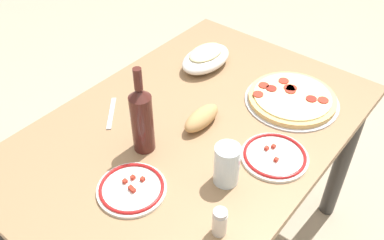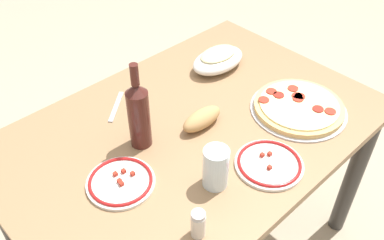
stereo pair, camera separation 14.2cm
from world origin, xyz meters
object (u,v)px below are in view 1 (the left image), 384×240
object	(u,v)px
wine_bottle	(142,118)
spice_shaker	(220,222)
water_glass	(227,165)
side_plate_far	(275,156)
side_plate_near	(132,188)
dining_table	(192,152)
pepperoni_pizza	(292,98)
baked_pasta_dish	(206,57)
bread_loaf	(202,118)

from	to	relation	value
wine_bottle	spice_shaker	xyz separation A→B (m)	(-0.11, -0.38, -0.08)
water_glass	spice_shaker	bearing A→B (deg)	-149.95
wine_bottle	side_plate_far	bearing A→B (deg)	-57.69
water_glass	side_plate_near	size ratio (longest dim) A/B	0.65
dining_table	pepperoni_pizza	size ratio (longest dim) A/B	3.79
pepperoni_pizza	side_plate_near	distance (m)	0.68
dining_table	water_glass	bearing A→B (deg)	-118.30
baked_pasta_dish	side_plate_far	xyz separation A→B (m)	(-0.28, -0.49, -0.03)
dining_table	bread_loaf	world-z (taller)	bread_loaf
pepperoni_pizza	water_glass	size ratio (longest dim) A/B	2.56
side_plate_far	bread_loaf	bearing A→B (deg)	94.30
water_glass	bread_loaf	size ratio (longest dim) A/B	0.82
side_plate_far	spice_shaker	xyz separation A→B (m)	(-0.33, -0.03, 0.03)
pepperoni_pizza	baked_pasta_dish	bearing A→B (deg)	91.85
baked_pasta_dish	water_glass	bearing A→B (deg)	-136.83
pepperoni_pizza	spice_shaker	size ratio (longest dim) A/B	3.93
bread_loaf	pepperoni_pizza	bearing A→B (deg)	-29.81
pepperoni_pizza	side_plate_near	bearing A→B (deg)	166.70
side_plate_far	water_glass	bearing A→B (deg)	159.03
pepperoni_pizza	bread_loaf	distance (m)	0.36
pepperoni_pizza	baked_pasta_dish	world-z (taller)	baked_pasta_dish
baked_pasta_dish	water_glass	distance (m)	0.61
dining_table	bread_loaf	distance (m)	0.16
baked_pasta_dish	wine_bottle	distance (m)	0.52
wine_bottle	water_glass	world-z (taller)	wine_bottle
side_plate_near	bread_loaf	world-z (taller)	bread_loaf
pepperoni_pizza	bread_loaf	bearing A→B (deg)	150.19
dining_table	water_glass	distance (m)	0.32
side_plate_near	side_plate_far	distance (m)	0.45
side_plate_near	side_plate_far	bearing A→B (deg)	-34.21
water_glass	side_plate_near	world-z (taller)	water_glass
side_plate_near	spice_shaker	bearing A→B (deg)	-80.74
water_glass	spice_shaker	xyz separation A→B (m)	(-0.16, -0.09, -0.02)
side_plate_far	bread_loaf	distance (m)	0.28
pepperoni_pizza	side_plate_far	size ratio (longest dim) A/B	1.60
dining_table	baked_pasta_dish	size ratio (longest dim) A/B	5.41
dining_table	wine_bottle	size ratio (longest dim) A/B	4.27
side_plate_far	pepperoni_pizza	bearing A→B (deg)	18.86
dining_table	bread_loaf	bearing A→B (deg)	-35.01
spice_shaker	pepperoni_pizza	bearing A→B (deg)	11.35
pepperoni_pizza	water_glass	distance (m)	0.46
dining_table	baked_pasta_dish	distance (m)	0.41
baked_pasta_dish	bread_loaf	bearing A→B (deg)	-144.65
pepperoni_pizza	wine_bottle	size ratio (longest dim) A/B	1.13
baked_pasta_dish	side_plate_far	size ratio (longest dim) A/B	1.13
bread_loaf	side_plate_near	bearing A→B (deg)	-176.77
dining_table	side_plate_near	xyz separation A→B (m)	(-0.33, -0.04, 0.13)
bread_loaf	wine_bottle	bearing A→B (deg)	159.37
side_plate_near	wine_bottle	bearing A→B (deg)	31.97
dining_table	pepperoni_pizza	xyz separation A→B (m)	(0.34, -0.20, 0.14)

